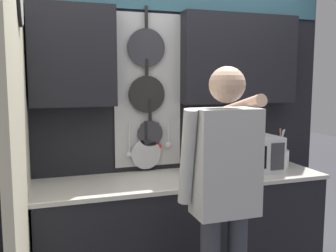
{
  "coord_description": "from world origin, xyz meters",
  "views": [
    {
      "loc": [
        -0.97,
        -2.57,
        1.63
      ],
      "look_at": [
        -0.06,
        0.19,
        1.28
      ],
      "focal_mm": 40.0,
      "sensor_mm": 36.0,
      "label": 1
    }
  ],
  "objects_px": {
    "microwave": "(243,153)",
    "knife_block": "(196,162)",
    "person": "(224,184)",
    "utensil_crock": "(281,158)"
  },
  "relations": [
    {
      "from": "microwave",
      "to": "utensil_crock",
      "type": "bearing_deg",
      "value": 0.25
    },
    {
      "from": "knife_block",
      "to": "utensil_crock",
      "type": "bearing_deg",
      "value": 0.05
    },
    {
      "from": "microwave",
      "to": "knife_block",
      "type": "distance_m",
      "value": 0.41
    },
    {
      "from": "microwave",
      "to": "person",
      "type": "bearing_deg",
      "value": -127.31
    },
    {
      "from": "microwave",
      "to": "knife_block",
      "type": "relative_size",
      "value": 2.02
    },
    {
      "from": "microwave",
      "to": "knife_block",
      "type": "xyz_separation_m",
      "value": [
        -0.41,
        0.0,
        -0.04
      ]
    },
    {
      "from": "microwave",
      "to": "person",
      "type": "height_order",
      "value": "person"
    },
    {
      "from": "microwave",
      "to": "utensil_crock",
      "type": "height_order",
      "value": "utensil_crock"
    },
    {
      "from": "microwave",
      "to": "person",
      "type": "xyz_separation_m",
      "value": [
        -0.51,
        -0.66,
        -0.03
      ]
    },
    {
      "from": "person",
      "to": "utensil_crock",
      "type": "bearing_deg",
      "value": 37.74
    }
  ]
}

